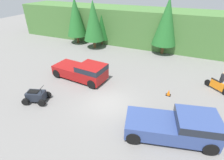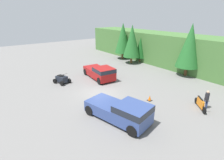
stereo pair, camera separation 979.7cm
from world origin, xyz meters
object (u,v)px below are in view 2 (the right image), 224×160
object	(u,v)px
pickup_truck_red	(100,72)
traffic_cone	(150,98)
rider_person	(207,99)
pickup_truck_second	(122,111)
quad_atv	(62,79)
dirt_bike	(200,104)

from	to	relation	value
pickup_truck_red	traffic_cone	world-z (taller)	pickup_truck_red
pickup_truck_red	rider_person	distance (m)	12.65
pickup_truck_red	pickup_truck_second	distance (m)	10.05
pickup_truck_red	pickup_truck_second	xyz separation A→B (m)	(9.23, -3.99, 0.00)
pickup_truck_second	traffic_cone	size ratio (longest dim) A/B	10.58
pickup_truck_second	traffic_cone	distance (m)	4.69
pickup_truck_red	quad_atv	xyz separation A→B (m)	(-1.60, -4.67, -0.45)
rider_person	traffic_cone	world-z (taller)	rider_person
dirt_bike	quad_atv	size ratio (longest dim) A/B	0.85
pickup_truck_red	quad_atv	size ratio (longest dim) A/B	2.52
quad_atv	pickup_truck_red	bearing A→B (deg)	53.84
pickup_truck_second	traffic_cone	bearing A→B (deg)	90.24
dirt_bike	quad_atv	xyz separation A→B (m)	(-13.51, -7.67, 0.01)
pickup_truck_second	rider_person	bearing A→B (deg)	54.45
quad_atv	rider_person	world-z (taller)	rider_person
pickup_truck_second	traffic_cone	world-z (taller)	pickup_truck_second
pickup_truck_red	pickup_truck_second	world-z (taller)	same
pickup_truck_second	dirt_bike	bearing A→B (deg)	55.51
pickup_truck_red	rider_person	world-z (taller)	rider_person
rider_person	traffic_cone	distance (m)	5.01
pickup_truck_second	quad_atv	distance (m)	10.86
traffic_cone	quad_atv	bearing A→B (deg)	-151.93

